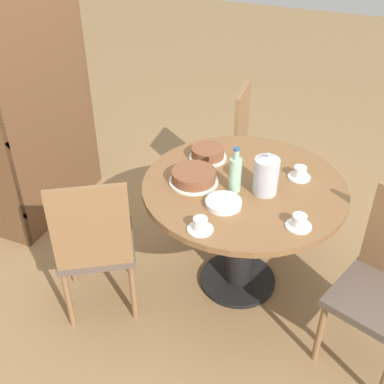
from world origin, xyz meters
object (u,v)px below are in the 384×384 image
at_px(cake_main, 194,177).
at_px(cup_a, 200,225).
at_px(cup_c, 299,222).
at_px(bookshelf, 39,115).
at_px(chair_a, 95,243).
at_px(chair_c, 258,149).
at_px(coffee_pot, 266,175).
at_px(water_bottle, 235,174).
at_px(cup_b, 300,173).
at_px(cake_second, 208,153).

bearing_deg(cake_main, cup_a, -152.98).
height_order(cake_main, cup_a, cake_main).
xyz_separation_m(cake_main, cup_c, (-0.17, -0.62, -0.01)).
bearing_deg(cake_main, bookshelf, 76.01).
bearing_deg(bookshelf, cup_a, 64.80).
height_order(chair_a, cup_a, chair_a).
height_order(chair_c, cup_c, chair_c).
xyz_separation_m(coffee_pot, cake_main, (-0.06, 0.39, -0.08)).
xyz_separation_m(coffee_pot, cup_c, (-0.23, -0.24, -0.08)).
distance_m(chair_c, cake_main, 0.98).
height_order(chair_a, coffee_pot, coffee_pot).
bearing_deg(bookshelf, cake_main, 76.01).
bearing_deg(water_bottle, cup_a, 173.79).
xyz_separation_m(chair_c, bookshelf, (-0.60, 1.40, 0.28)).
bearing_deg(cake_main, coffee_pot, -81.39).
distance_m(chair_c, bookshelf, 1.55).
xyz_separation_m(cake_main, cup_a, (-0.38, -0.19, -0.01)).
height_order(cake_main, cup_b, cake_main).
bearing_deg(cake_second, chair_a, 150.87).
distance_m(chair_c, cup_c, 1.24).
height_order(chair_c, cup_a, chair_c).
height_order(bookshelf, cup_a, bookshelf).
xyz_separation_m(bookshelf, cup_b, (-0.05, -1.82, 0.00)).
relative_size(bookshelf, cake_main, 5.94).
relative_size(bookshelf, cup_b, 12.68).
bearing_deg(cup_b, cup_a, 152.39).
relative_size(cake_second, cup_c, 1.75).
relative_size(chair_a, cake_main, 3.46).
bearing_deg(water_bottle, chair_a, 123.99).
height_order(chair_a, water_bottle, water_bottle).
xyz_separation_m(chair_a, chair_c, (1.34, -0.52, 0.00)).
xyz_separation_m(water_bottle, cake_second, (0.26, 0.26, -0.07)).
height_order(bookshelf, coffee_pot, bookshelf).
height_order(cake_main, cake_second, cake_main).
xyz_separation_m(bookshelf, cake_second, (-0.05, -1.27, 0.01)).
relative_size(water_bottle, cake_second, 1.16).
xyz_separation_m(coffee_pot, cup_a, (-0.43, 0.20, -0.08)).
relative_size(coffee_pot, cake_second, 1.08).
distance_m(cake_second, cup_a, 0.68).
relative_size(cup_a, cup_c, 1.00).
distance_m(cake_main, cup_c, 0.65).
distance_m(cup_a, cup_c, 0.48).
xyz_separation_m(bookshelf, cake_main, (-0.32, -1.29, 0.01)).
distance_m(coffee_pot, water_bottle, 0.16).
height_order(water_bottle, cup_c, water_bottle).
xyz_separation_m(chair_a, bookshelf, (0.74, 0.88, 0.28)).
distance_m(chair_a, cake_main, 0.65).
height_order(chair_c, cake_main, chair_c).
height_order(cup_a, cup_b, same).
xyz_separation_m(bookshelf, cup_c, (-0.49, -1.91, 0.00)).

